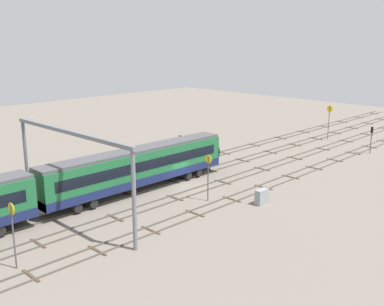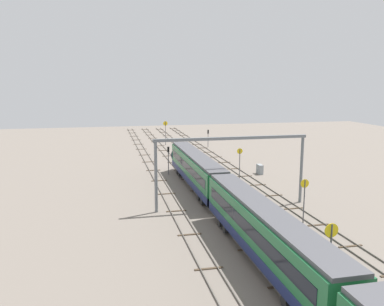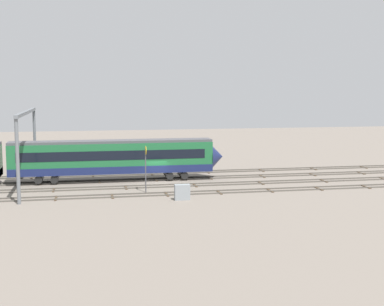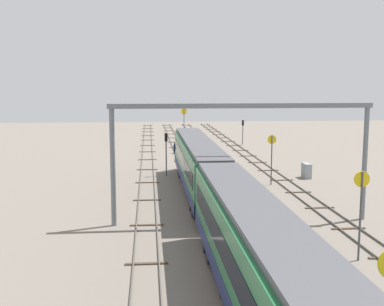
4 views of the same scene
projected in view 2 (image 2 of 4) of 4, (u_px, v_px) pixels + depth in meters
The scene contains 14 objects.
ground_plane at pixel (203, 179), 62.44m from camera, with size 158.36×158.36×0.00m, color slate.
track_near_foreground at pixel (245, 176), 63.90m from camera, with size 142.36×2.40×0.16m.
track_second_near at pixel (217, 177), 62.92m from camera, with size 142.36×2.40×0.16m.
track_with_train at pixel (189, 179), 61.93m from camera, with size 142.36×2.40×0.16m.
track_second_far at pixel (159, 180), 60.95m from camera, with size 142.36×2.40×0.16m.
train at pixel (261, 231), 33.24m from camera, with size 75.20×3.24×4.80m.
overhead_gantry at pixel (232, 154), 47.09m from camera, with size 0.40×18.90×8.64m.
speed_sign_near_foreground at pixel (331, 247), 27.90m from camera, with size 0.14×1.05×5.26m.
speed_sign_mid_trackside at pixel (304, 196), 40.89m from camera, with size 0.14×0.92×5.18m.
speed_sign_far_trackside at pixel (165, 129), 95.08m from camera, with size 0.14×1.08×5.82m.
speed_sign_distant_end at pixel (240, 160), 61.07m from camera, with size 0.14×0.88×4.99m.
signal_light_trackside_approach at pixel (208, 136), 92.87m from camera, with size 0.31×0.32×4.03m.
signal_light_trackside_departure at pixel (168, 156), 64.59m from camera, with size 0.31×0.32×4.68m.
relay_cabinet at pixel (260, 169), 65.52m from camera, with size 1.56×0.70×1.57m.
Camera 2 is at (-58.96, 14.76, 14.96)m, focal length 36.98 mm.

